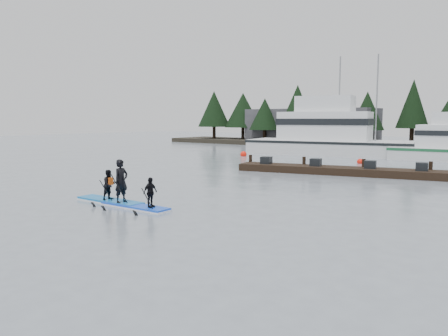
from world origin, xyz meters
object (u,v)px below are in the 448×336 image
Objects in this scene: paddleboard_duo at (132,191)px; fishing_boat_large at (342,146)px; floating_dock at (346,171)px; paddleboard_solo at (110,192)px.

fishing_boat_large is at bearing 94.84° from paddleboard_duo.
floating_dock is 4.29× the size of paddleboard_duo.
paddleboard_duo reaches higher than paddleboard_solo.
paddleboard_solo is (-4.49, -15.46, 0.20)m from floating_dock.
paddleboard_duo is (-2.94, -15.54, 0.45)m from floating_dock.
paddleboard_solo is at bearing -119.11° from floating_dock.
floating_dock is (6.40, -14.70, -0.61)m from fishing_boat_large.
fishing_boat_large reaches higher than floating_dock.
floating_dock is at bearing 72.67° from paddleboard_solo.
fishing_boat_large is at bearing 100.62° from floating_dock.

